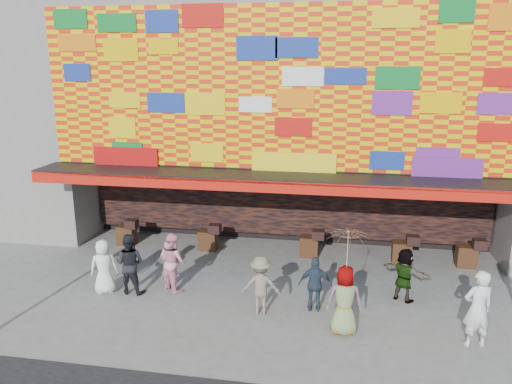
# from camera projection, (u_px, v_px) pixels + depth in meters

# --- Properties ---
(ground) EXTENTS (90.00, 90.00, 0.00)m
(ground) POSITION_uv_depth(u_px,v_px,m) (256.00, 321.00, 12.59)
(ground) COLOR slate
(ground) RESTS_ON ground
(shop_building) EXTENTS (15.20, 9.40, 10.00)m
(shop_building) POSITION_uv_depth(u_px,v_px,m) (293.00, 92.00, 19.04)
(shop_building) COLOR gray
(shop_building) RESTS_ON ground
(ped_a) EXTENTS (0.89, 0.74, 1.56)m
(ped_a) POSITION_uv_depth(u_px,v_px,m) (104.00, 266.00, 14.01)
(ped_a) COLOR white
(ped_a) RESTS_ON ground
(ped_b) EXTENTS (0.56, 0.38, 1.50)m
(ped_b) POSITION_uv_depth(u_px,v_px,m) (169.00, 265.00, 14.19)
(ped_b) COLOR #BA788A
(ped_b) RESTS_ON ground
(ped_c) EXTENTS (0.89, 0.71, 1.75)m
(ped_c) POSITION_uv_depth(u_px,v_px,m) (130.00, 263.00, 13.97)
(ped_c) COLOR black
(ped_c) RESTS_ON ground
(ped_d) EXTENTS (1.07, 0.71, 1.55)m
(ped_d) POSITION_uv_depth(u_px,v_px,m) (261.00, 285.00, 12.84)
(ped_d) COLOR #7A7258
(ped_d) RESTS_ON ground
(ped_e) EXTENTS (0.91, 0.45, 1.49)m
(ped_e) POSITION_uv_depth(u_px,v_px,m) (315.00, 284.00, 12.97)
(ped_e) COLOR #2D4050
(ped_e) RESTS_ON ground
(ped_f) EXTENTS (1.41, 1.13, 1.50)m
(ped_f) POSITION_uv_depth(u_px,v_px,m) (404.00, 275.00, 13.53)
(ped_f) COLOR gray
(ped_f) RESTS_ON ground
(ped_g) EXTENTS (0.88, 0.61, 1.72)m
(ped_g) POSITION_uv_depth(u_px,v_px,m) (345.00, 300.00, 11.85)
(ped_g) COLOR gray
(ped_g) RESTS_ON ground
(ped_h) EXTENTS (0.77, 0.60, 1.86)m
(ped_h) POSITION_uv_depth(u_px,v_px,m) (478.00, 309.00, 11.31)
(ped_h) COLOR white
(ped_h) RESTS_ON ground
(ped_i) EXTENTS (1.04, 1.03, 1.69)m
(ped_i) POSITION_uv_depth(u_px,v_px,m) (173.00, 261.00, 14.19)
(ped_i) COLOR pink
(ped_i) RESTS_ON ground
(parasol) EXTENTS (1.35, 1.36, 1.89)m
(parasol) POSITION_uv_depth(u_px,v_px,m) (347.00, 249.00, 11.52)
(parasol) COLOR #D0B383
(parasol) RESTS_ON ground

